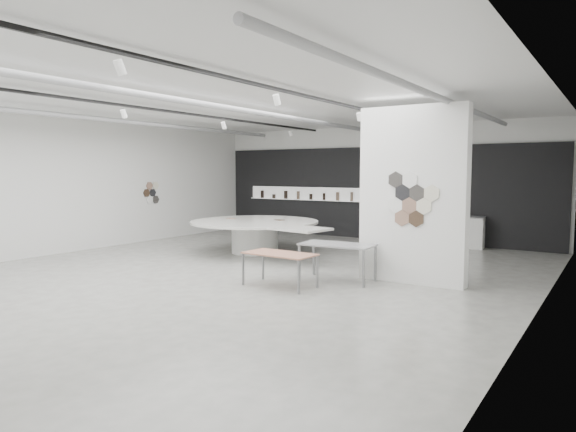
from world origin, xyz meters
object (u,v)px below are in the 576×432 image
Objects in this scene: display_island at (256,232)px; sample_table_wood at (280,256)px; partition_column at (413,195)px; kitchen_counter at (455,232)px; sample_table_stone at (337,247)px.

display_island reaches higher than sample_table_wood.
partition_column is 2.46× the size of sample_table_wood.
kitchen_counter is at bearing 53.09° from display_island.
sample_table_wood is at bearing -122.80° from sample_table_stone.
partition_column is 0.75× the size of display_island.
display_island is at bearing -141.84° from kitchen_counter.
sample_table_wood is (2.90, -3.10, 0.03)m from display_island.
kitchen_counter is (1.45, 7.31, -0.15)m from sample_table_wood.
display_island is at bearing 133.11° from sample_table_wood.
kitchen_counter is at bearing 83.16° from sample_table_stone.
display_island is 4.13m from sample_table_stone.
sample_table_stone is (0.71, 1.10, 0.09)m from sample_table_wood.
kitchen_counter reaches higher than sample_table_wood.
partition_column reaches higher than sample_table_wood.
sample_table_stone is 6.26m from kitchen_counter.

